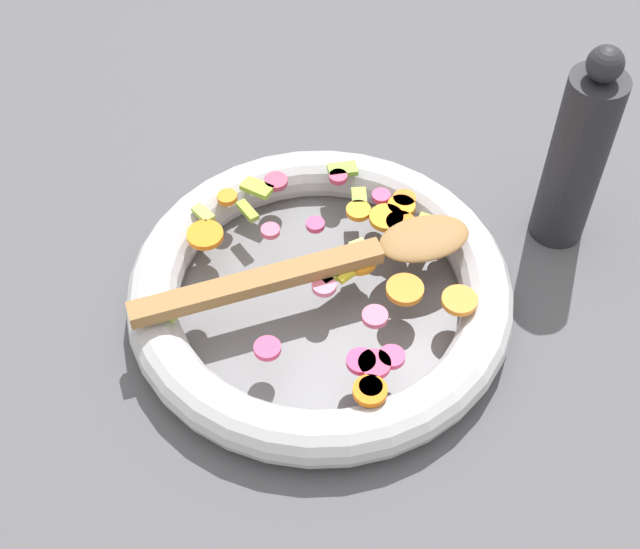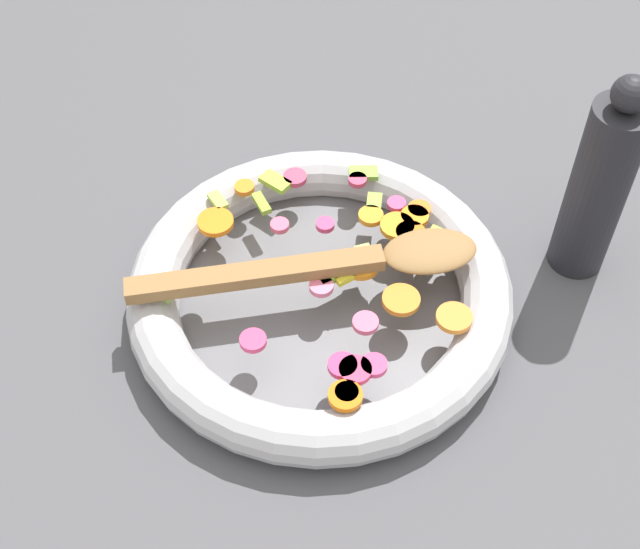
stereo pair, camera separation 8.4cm
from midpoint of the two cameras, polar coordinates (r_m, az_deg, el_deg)
name	(u,v)px [view 2 (the right image)]	position (r m, az deg, el deg)	size (l,w,h in m)	color
ground_plane	(320,307)	(0.88, 2.73, -2.23)	(4.00, 4.00, 0.00)	#4C4C51
skillet	(320,293)	(0.86, 2.79, -1.35)	(0.37, 0.37, 0.05)	slate
chopped_vegetables	(346,263)	(0.84, 4.54, 0.59)	(0.29, 0.28, 0.01)	orange
wooden_spoon	(342,263)	(0.83, 4.28, 0.58)	(0.30, 0.21, 0.01)	olive
pepper_mill	(599,186)	(0.89, 20.04, 5.20)	(0.06, 0.06, 0.23)	#232328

